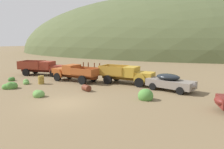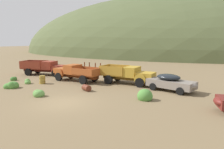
{
  "view_description": "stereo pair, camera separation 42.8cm",
  "coord_description": "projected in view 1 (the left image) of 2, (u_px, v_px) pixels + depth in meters",
  "views": [
    {
      "loc": [
        10.41,
        -11.9,
        4.64
      ],
      "look_at": [
        1.34,
        4.99,
        1.59
      ],
      "focal_mm": 34.22,
      "sensor_mm": 36.0,
      "label": 1
    },
    {
      "loc": [
        10.78,
        -11.69,
        4.64
      ],
      "look_at": [
        1.34,
        4.99,
        1.59
      ],
      "focal_mm": 34.22,
      "sensor_mm": 36.0,
      "label": 2
    }
  ],
  "objects": [
    {
      "name": "bush_front_right",
      "position": [
        26.0,
        82.0,
        23.04
      ],
      "size": [
        0.82,
        0.7,
        0.72
      ],
      "color": "#5B8E42",
      "rests_on": "ground"
    },
    {
      "name": "truck_rust_red",
      "position": [
        46.0,
        68.0,
        28.72
      ],
      "size": [
        6.85,
        3.83,
        1.91
      ],
      "rotation": [
        0.0,
        0.0,
        0.27
      ],
      "color": "#42140D",
      "rests_on": "ground"
    },
    {
      "name": "car_primer_gray",
      "position": [
        172.0,
        82.0,
        19.85
      ],
      "size": [
        4.88,
        2.77,
        1.57
      ],
      "rotation": [
        0.0,
        0.0,
        -0.23
      ],
      "color": "slate",
      "rests_on": "ground"
    },
    {
      "name": "bush_front_left",
      "position": [
        12.0,
        80.0,
        24.89
      ],
      "size": [
        0.67,
        0.74,
        0.57
      ],
      "color": "#3D702D",
      "rests_on": "ground"
    },
    {
      "name": "bush_near_barrel",
      "position": [
        38.0,
        94.0,
        17.83
      ],
      "size": [
        1.05,
        0.91,
        0.73
      ],
      "color": "#5B8E42",
      "rests_on": "ground"
    },
    {
      "name": "oil_drum_foreground",
      "position": [
        41.0,
        80.0,
        23.02
      ],
      "size": [
        0.66,
        0.66,
        0.89
      ],
      "color": "olive",
      "rests_on": "ground"
    },
    {
      "name": "oil_drum_tipped",
      "position": [
        86.0,
        88.0,
        19.81
      ],
      "size": [
        1.02,
        0.88,
        0.58
      ],
      "color": "#5B2819",
      "rests_on": "ground"
    },
    {
      "name": "truck_oxide_orange",
      "position": [
        73.0,
        72.0,
        24.71
      ],
      "size": [
        6.08,
        2.53,
        2.16
      ],
      "rotation": [
        0.0,
        0.0,
        3.09
      ],
      "color": "#51220D",
      "rests_on": "ground"
    },
    {
      "name": "bush_lone_scrub",
      "position": [
        146.0,
        96.0,
        16.93
      ],
      "size": [
        1.24,
        1.11,
        1.14
      ],
      "color": "#4C8438",
      "rests_on": "ground"
    },
    {
      "name": "hill_distant",
      "position": [
        152.0,
        53.0,
        81.5
      ],
      "size": [
        116.27,
        68.7,
        40.84
      ],
      "primitive_type": "ellipsoid",
      "color": "#4C5633",
      "rests_on": "ground"
    },
    {
      "name": "truck_mustard",
      "position": [
        130.0,
        75.0,
        22.94
      ],
      "size": [
        5.92,
        2.59,
        1.91
      ],
      "rotation": [
        0.0,
        0.0,
        0.03
      ],
      "color": "#593D12",
      "rests_on": "ground"
    },
    {
      "name": "bush_back_edge",
      "position": [
        10.0,
        86.0,
        20.85
      ],
      "size": [
        1.29,
        1.32,
        0.87
      ],
      "color": "#4C8438",
      "rests_on": "ground"
    },
    {
      "name": "ground_plane",
      "position": [
        65.0,
        103.0,
        15.95
      ],
      "size": [
        300.0,
        300.0,
        0.0
      ],
      "primitive_type": "plane",
      "color": "brown"
    }
  ]
}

